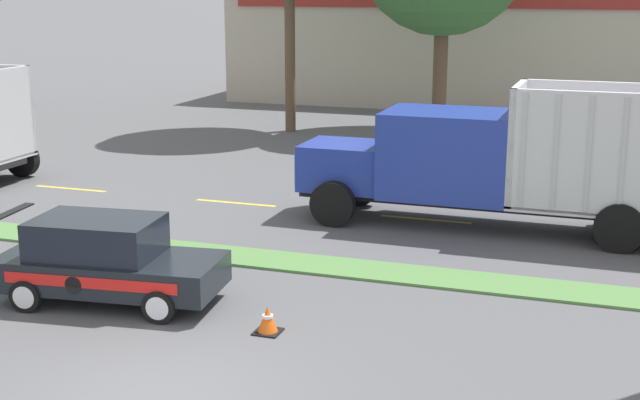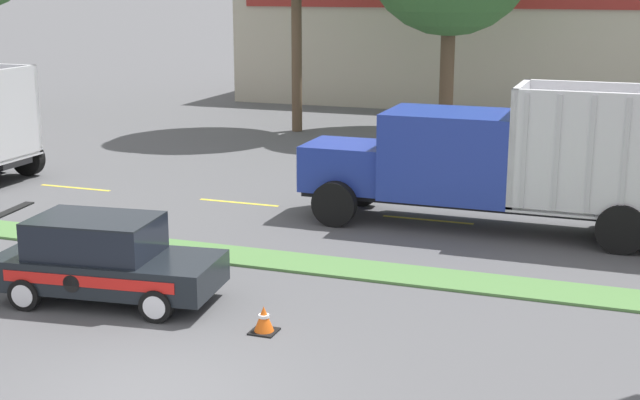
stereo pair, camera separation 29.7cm
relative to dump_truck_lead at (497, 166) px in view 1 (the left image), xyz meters
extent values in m
plane|color=#515154|center=(-3.36, -11.06, -1.60)|extent=(600.00, 600.00, 0.00)
cube|color=#517F42|center=(-3.36, -4.36, -1.57)|extent=(120.00, 1.24, 0.06)
cube|color=yellow|center=(-12.60, 0.26, -1.60)|extent=(2.40, 0.14, 0.01)
cube|color=yellow|center=(-7.20, 0.26, -1.60)|extent=(2.40, 0.14, 0.01)
cube|color=yellow|center=(-1.80, 0.26, -1.60)|extent=(2.40, 0.14, 0.01)
cube|color=black|center=(0.63, 0.00, -0.94)|extent=(11.20, 1.27, 0.18)
cube|color=#23389E|center=(-3.89, 0.00, -0.26)|extent=(2.17, 1.90, 1.18)
cube|color=#B7B7BC|center=(-5.01, 0.00, -0.26)|extent=(0.06, 1.62, 1.00)
cube|color=#23389E|center=(-1.22, 0.00, 0.22)|extent=(3.18, 2.31, 2.14)
cube|color=black|center=(-2.83, 0.00, 0.60)|extent=(0.04, 1.97, 0.96)
cylinder|color=silver|center=(0.47, -0.75, 0.90)|extent=(0.14, 0.14, 1.35)
cube|color=silver|center=(3.30, 0.00, -0.79)|extent=(5.86, 2.31, 0.12)
cube|color=silver|center=(0.45, 0.00, 0.62)|extent=(0.16, 2.31, 2.83)
cube|color=silver|center=(3.30, -1.07, 0.62)|extent=(5.86, 0.16, 2.83)
cube|color=silver|center=(3.30, 1.08, 0.62)|extent=(5.86, 0.16, 2.83)
cube|color=#BCBCC1|center=(0.74, -1.17, 0.62)|extent=(0.10, 0.04, 2.69)
cube|color=#BCBCC1|center=(1.47, -1.17, 0.62)|extent=(0.10, 0.04, 2.69)
cube|color=#BCBCC1|center=(2.20, -1.17, 0.62)|extent=(0.10, 0.04, 2.69)
cube|color=#BCBCC1|center=(2.93, -1.17, 0.62)|extent=(0.10, 0.04, 2.69)
cylinder|color=black|center=(-3.89, -1.13, -1.03)|extent=(1.14, 0.30, 1.14)
cylinder|color=black|center=(-3.89, 1.14, -1.03)|extent=(1.14, 0.30, 1.14)
cylinder|color=black|center=(2.98, -1.13, -1.03)|extent=(1.14, 0.30, 1.14)
cylinder|color=black|center=(2.98, 1.14, -1.03)|extent=(1.14, 0.30, 1.14)
cube|color=silver|center=(-14.52, 0.05, 0.56)|extent=(0.16, 2.48, 2.72)
cylinder|color=black|center=(-15.04, 1.27, -1.04)|extent=(1.13, 0.30, 1.13)
cube|color=black|center=(-6.20, -7.71, -0.99)|extent=(4.45, 2.27, 0.61)
cube|color=black|center=(-6.46, -7.74, -0.34)|extent=(2.52, 1.83, 0.69)
cube|color=black|center=(-6.46, -7.74, 0.03)|extent=(2.52, 1.83, 0.04)
cube|color=black|center=(-8.22, -7.95, 0.07)|extent=(0.36, 1.44, 0.03)
cube|color=red|center=(-6.10, -8.61, -0.93)|extent=(3.40, 0.41, 0.21)
cylinder|color=black|center=(-6.41, -8.65, -0.99)|extent=(0.33, 0.05, 0.33)
cylinder|color=black|center=(-4.79, -8.41, -1.29)|extent=(0.64, 0.27, 0.62)
cylinder|color=silver|center=(-4.77, -8.51, -1.29)|extent=(0.43, 0.06, 0.43)
cylinder|color=black|center=(-4.99, -6.71, -1.29)|extent=(0.64, 0.27, 0.62)
cylinder|color=silver|center=(-5.00, -6.61, -1.29)|extent=(0.43, 0.06, 0.43)
cylinder|color=black|center=(-7.42, -8.72, -1.29)|extent=(0.64, 0.27, 0.62)
cylinder|color=silver|center=(-7.41, -8.82, -1.29)|extent=(0.43, 0.06, 0.43)
cylinder|color=black|center=(-7.62, -7.02, -1.29)|extent=(0.64, 0.27, 0.62)
cylinder|color=silver|center=(-7.63, -6.92, -1.29)|extent=(0.43, 0.06, 0.43)
cube|color=black|center=(-2.76, -8.19, -1.59)|extent=(0.46, 0.46, 0.03)
cone|color=#EA5B14|center=(-2.76, -8.19, -1.34)|extent=(0.36, 0.36, 0.46)
cylinder|color=white|center=(-2.76, -8.19, -1.30)|extent=(0.20, 0.20, 0.05)
cube|color=#BCB29E|center=(-0.62, 25.82, 1.23)|extent=(31.89, 12.00, 5.67)
cube|color=maroon|center=(-0.62, 19.77, 3.62)|extent=(30.30, 0.10, 0.80)
cylinder|color=brown|center=(-10.15, 12.27, 1.82)|extent=(0.42, 0.42, 6.85)
cylinder|color=brown|center=(-4.32, 13.99, 1.12)|extent=(0.58, 0.58, 5.44)
camera|label=1|loc=(2.92, -21.77, 4.42)|focal=50.00mm
camera|label=2|loc=(3.20, -21.67, 4.42)|focal=50.00mm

